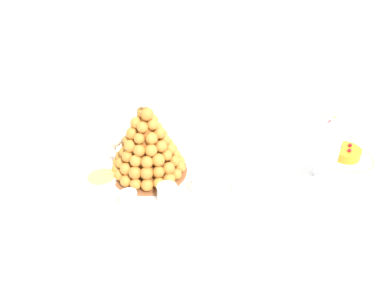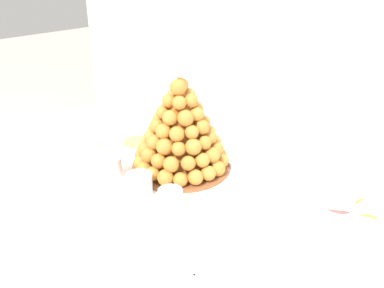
# 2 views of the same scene
# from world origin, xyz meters

# --- Properties ---
(buffet_table) EXTENTS (1.54, 0.80, 0.79)m
(buffet_table) POSITION_xyz_m (0.00, 0.00, 0.68)
(buffet_table) COLOR brown
(buffet_table) RESTS_ON ground_plane
(serving_tray) EXTENTS (0.65, 0.37, 0.02)m
(serving_tray) POSITION_xyz_m (-0.15, 0.00, 0.79)
(serving_tray) COLOR white
(serving_tray) RESTS_ON buffet_table
(croquembouche) EXTENTS (0.27, 0.27, 0.29)m
(croquembouche) POSITION_xyz_m (-0.18, 0.08, 0.91)
(croquembouche) COLOR brown
(croquembouche) RESTS_ON serving_tray
(dessert_cup_left) EXTENTS (0.05, 0.05, 0.06)m
(dessert_cup_left) POSITION_xyz_m (-0.38, -0.08, 0.82)
(dessert_cup_left) COLOR silver
(dessert_cup_left) RESTS_ON serving_tray
(dessert_cup_mid_left) EXTENTS (0.06, 0.06, 0.06)m
(dessert_cup_mid_left) POSITION_xyz_m (-0.26, -0.09, 0.82)
(dessert_cup_mid_left) COLOR silver
(dessert_cup_mid_left) RESTS_ON serving_tray
(dessert_cup_centre) EXTENTS (0.06, 0.06, 0.05)m
(dessert_cup_centre) POSITION_xyz_m (-0.14, -0.08, 0.82)
(dessert_cup_centre) COLOR silver
(dessert_cup_centre) RESTS_ON serving_tray
(dessert_cup_mid_right) EXTENTS (0.06, 0.06, 0.06)m
(dessert_cup_mid_right) POSITION_xyz_m (-0.03, -0.07, 0.82)
(dessert_cup_mid_right) COLOR silver
(dessert_cup_mid_right) RESTS_ON serving_tray
(dessert_cup_right) EXTENTS (0.05, 0.05, 0.05)m
(dessert_cup_right) POSITION_xyz_m (0.10, -0.09, 0.82)
(dessert_cup_right) COLOR silver
(dessert_cup_right) RESTS_ON serving_tray
(creme_brulee_ramekin) EXTENTS (0.10, 0.10, 0.03)m
(creme_brulee_ramekin) POSITION_xyz_m (-0.34, 0.05, 0.81)
(creme_brulee_ramekin) COLOR white
(creme_brulee_ramekin) RESTS_ON serving_tray
(macaron_goblet) EXTENTS (0.12, 0.12, 0.24)m
(macaron_goblet) POSITION_xyz_m (0.38, -0.06, 0.94)
(macaron_goblet) COLOR white
(macaron_goblet) RESTS_ON buffet_table
(wine_glass) EXTENTS (0.07, 0.07, 0.17)m
(wine_glass) POSITION_xyz_m (-0.29, 0.13, 0.91)
(wine_glass) COLOR silver
(wine_glass) RESTS_ON buffet_table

